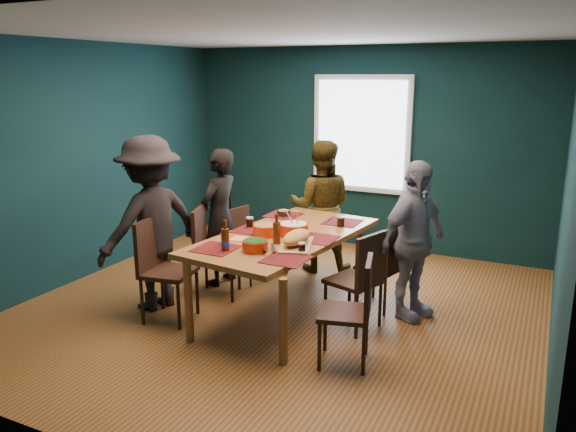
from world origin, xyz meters
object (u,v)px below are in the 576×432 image
chair_right_near (355,304)px  person_far_left (220,217)px  chair_left_mid (209,245)px  person_back (321,206)px  chair_right_mid (362,274)px  person_near_left (151,224)px  person_right (413,241)px  bowl_salad (266,230)px  chair_left_far (244,238)px  chair_right_far (387,261)px  chair_left_near (159,262)px  cutting_board (296,239)px  bowl_herbs (255,245)px  dining_table (284,242)px  bowl_dumpling (294,229)px

chair_right_near → person_far_left: size_ratio=0.59×
chair_left_mid → person_back: person_back is taller
chair_right_mid → person_far_left: 1.91m
chair_left_mid → person_near_left: 0.69m
person_right → bowl_salad: 1.42m
person_right → bowl_salad: size_ratio=6.05×
chair_left_far → person_right: person_right is taller
chair_right_near → person_far_left: 2.30m
chair_left_mid → chair_right_far: bearing=-4.7°
chair_left_near → person_back: size_ratio=0.63×
chair_right_far → bowl_salad: (-1.06, -0.60, 0.35)m
chair_left_near → cutting_board: bearing=7.6°
bowl_herbs → chair_left_far: bearing=124.3°
person_near_left → bowl_herbs: bearing=102.5°
chair_right_mid → person_right: (0.35, 0.49, 0.23)m
chair_right_mid → person_right: person_right is taller
person_near_left → cutting_board: 1.53m
chair_left_near → chair_left_far: bearing=73.8°
person_right → chair_right_far: bearing=95.5°
chair_left_mid → chair_right_near: chair_left_mid is taller
chair_left_near → person_back: 2.18m
chair_right_mid → person_far_left: (-1.83, 0.48, 0.22)m
bowl_salad → bowl_herbs: (0.15, -0.49, -0.00)m
chair_right_near → bowl_salad: size_ratio=3.54×
dining_table → chair_left_mid: 0.93m
dining_table → bowl_herbs: bearing=-82.8°
person_near_left → cutting_board: person_near_left is taller
chair_left_far → chair_right_mid: size_ratio=0.89×
person_back → bowl_herbs: bearing=76.9°
dining_table → chair_left_near: 1.22m
bowl_salad → cutting_board: cutting_board is taller
person_back → cutting_board: (0.43, -1.62, 0.08)m
chair_right_near → bowl_dumpling: bowl_dumpling is taller
chair_right_near → person_back: 2.35m
person_right → bowl_salad: (-1.32, -0.52, 0.08)m
chair_right_far → person_near_left: person_near_left is taller
chair_right_far → person_back: 1.37m
chair_left_near → person_back: bearing=58.3°
chair_left_far → bowl_herbs: bearing=-43.7°
chair_right_near → person_right: 1.17m
chair_left_mid → bowl_salad: chair_left_mid is taller
dining_table → chair_left_far: chair_left_far is taller
cutting_board → person_near_left: bearing=168.8°
bowl_salad → cutting_board: bearing=-25.9°
chair_right_far → bowl_dumpling: bearing=-133.7°
person_right → person_far_left: bearing=113.7°
bowl_herbs → cutting_board: (0.27, 0.29, 0.01)m
chair_left_near → person_far_left: size_ratio=0.65×
person_back → cutting_board: bearing=86.8°
chair_right_far → bowl_dumpling: 1.01m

